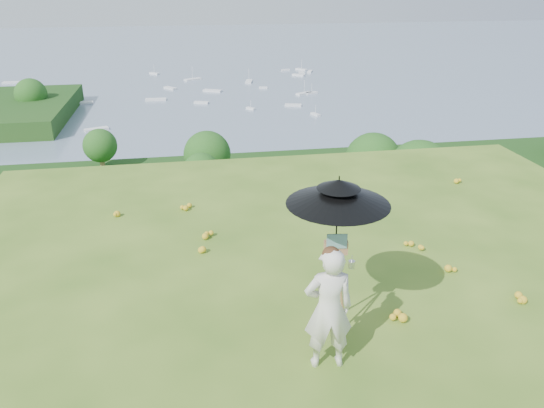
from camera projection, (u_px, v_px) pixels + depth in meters
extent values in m
plane|color=#436D1F|center=(340.00, 292.00, 8.50)|extent=(14.00, 14.00, 0.00)
cube|color=#0F3A11|center=(223.00, 350.00, 51.69)|extent=(140.00, 56.00, 22.00)
cube|color=#6C6156|center=(205.00, 233.00, 90.64)|extent=(170.00, 28.00, 8.00)
plane|color=slate|center=(185.00, 68.00, 239.06)|extent=(700.00, 700.00, 0.00)
imported|color=white|center=(328.00, 309.00, 6.61)|extent=(0.65, 0.44, 1.71)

